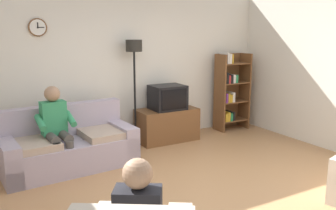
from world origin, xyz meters
The scene contains 8 objects.
ground_plane centered at (0.00, 0.00, 0.00)m, with size 12.00×12.00×0.00m, color #B27F51.
back_wall_assembly centered at (0.00, 2.66, 1.35)m, with size 6.20×0.17×2.70m.
couch centered at (-1.27, 1.80, 0.31)m, with size 1.96×1.02×0.90m.
tv_stand centered at (0.64, 2.25, 0.30)m, with size 1.10×0.56×0.60m.
tv centered at (0.64, 2.23, 0.82)m, with size 0.60×0.49×0.44m.
bookshelf centered at (2.14, 2.32, 0.80)m, with size 0.68×0.36×1.59m.
floor_lamp centered at (0.05, 2.35, 1.45)m, with size 0.28×0.28×1.85m.
person_on_couch centered at (-1.45, 1.69, 0.70)m, with size 0.53×0.56×1.24m.
Camera 1 is at (-2.43, -3.30, 1.99)m, focal length 37.96 mm.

